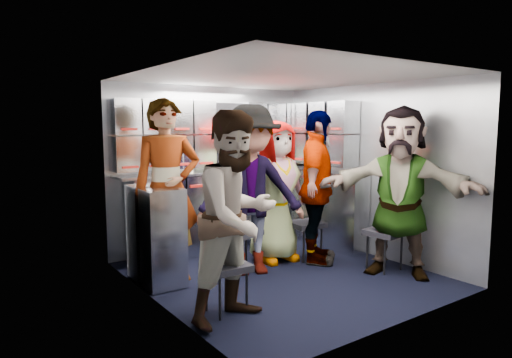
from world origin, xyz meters
TOP-DOWN VIEW (x-y plane):
  - floor at (0.00, 0.00)m, footprint 3.00×3.00m
  - wall_back at (0.00, 1.50)m, footprint 2.80×0.04m
  - wall_left at (-1.40, 0.00)m, footprint 0.04×3.00m
  - wall_right at (1.40, 0.00)m, footprint 0.04×3.00m
  - ceiling at (0.00, 0.00)m, footprint 2.80×3.00m
  - cart_bank_back at (0.00, 1.29)m, footprint 2.68×0.38m
  - cart_bank_left at (-1.19, 0.56)m, footprint 0.38×0.76m
  - counter at (0.00, 1.29)m, footprint 2.68×0.42m
  - locker_bank_back at (0.00, 1.35)m, footprint 2.68×0.28m
  - locker_bank_right at (1.25, 0.70)m, footprint 0.28×1.00m
  - right_cabinet at (1.25, 0.60)m, footprint 0.28×1.20m
  - coffee_niche at (0.18, 1.41)m, footprint 0.46×0.16m
  - red_latch_strip at (0.00, 1.09)m, footprint 2.60×0.02m
  - jump_seat_near_left at (-1.00, -0.49)m, footprint 0.38×0.37m
  - jump_seat_mid_left at (-0.23, 0.44)m, footprint 0.44×0.43m
  - jump_seat_center at (0.29, 0.66)m, footprint 0.37×0.35m
  - jump_seat_mid_right at (0.62, 0.31)m, footprint 0.42×0.40m
  - jump_seat_near_right at (1.05, -0.51)m, footprint 0.43×0.41m
  - attendant_standing at (-1.05, 0.57)m, footprint 0.77×0.59m
  - attendant_arc_a at (-1.00, -0.67)m, footprint 0.95×0.81m
  - attendant_arc_b at (-0.23, 0.26)m, footprint 1.34×1.04m
  - attendant_arc_c at (0.29, 0.48)m, footprint 0.84×0.57m
  - attendant_arc_d at (0.62, 0.13)m, footprint 1.07×1.02m
  - attendant_arc_e at (1.05, -0.69)m, footprint 1.32×1.72m
  - bottle_left at (-0.68, 1.24)m, footprint 0.07×0.07m
  - bottle_mid at (-0.55, 1.24)m, footprint 0.06×0.06m
  - bottle_right at (0.21, 1.24)m, footprint 0.07×0.07m
  - cup_left at (-0.46, 1.23)m, footprint 0.08×0.08m
  - cup_right at (0.56, 1.23)m, footprint 0.08×0.08m

SIDE VIEW (x-z plane):
  - floor at x=0.00m, z-range 0.00..0.00m
  - jump_seat_center at x=0.29m, z-range 0.16..0.57m
  - jump_seat_near_left at x=-1.00m, z-range 0.17..0.60m
  - jump_seat_mid_left at x=-0.23m, z-range 0.17..0.61m
  - jump_seat_mid_right at x=0.62m, z-range 0.17..0.63m
  - jump_seat_near_right at x=1.05m, z-range 0.17..0.63m
  - cart_bank_back at x=0.00m, z-range 0.00..0.99m
  - cart_bank_left at x=-1.19m, z-range 0.00..0.99m
  - right_cabinet at x=1.25m, z-range 0.00..1.00m
  - attendant_arc_c at x=0.29m, z-range 0.00..1.66m
  - attendant_arc_a at x=-1.00m, z-range 0.00..1.73m
  - red_latch_strip at x=0.00m, z-range 0.86..0.90m
  - attendant_arc_d at x=0.62m, z-range 0.00..1.78m
  - attendant_arc_e at x=1.05m, z-range 0.00..1.81m
  - attendant_arc_b at x=-0.23m, z-range 0.00..1.82m
  - attendant_standing at x=-1.05m, z-range 0.00..1.88m
  - counter at x=0.00m, z-range 1.00..1.03m
  - wall_back at x=0.00m, z-range 0.00..2.10m
  - wall_left at x=-1.40m, z-range 0.00..2.10m
  - wall_right at x=1.40m, z-range 0.00..2.10m
  - cup_right at x=0.56m, z-range 1.03..1.13m
  - cup_left at x=-0.46m, z-range 1.03..1.14m
  - bottle_mid at x=-0.55m, z-range 1.03..1.26m
  - bottle_right at x=0.21m, z-range 1.03..1.29m
  - bottle_left at x=-0.68m, z-range 1.03..1.31m
  - coffee_niche at x=0.18m, z-range 1.05..1.89m
  - locker_bank_back at x=0.00m, z-range 1.08..1.90m
  - locker_bank_right at x=1.25m, z-range 1.08..1.90m
  - ceiling at x=0.00m, z-range 2.09..2.11m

